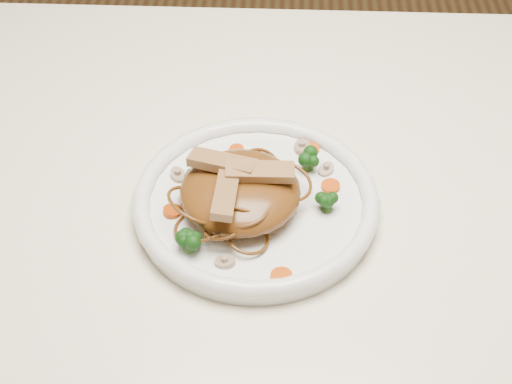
{
  "coord_description": "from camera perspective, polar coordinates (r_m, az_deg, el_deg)",
  "views": [
    {
      "loc": [
        -0.03,
        -0.62,
        1.35
      ],
      "look_at": [
        -0.05,
        -0.04,
        0.78
      ],
      "focal_mm": 51.13,
      "sensor_mm": 36.0,
      "label": 1
    }
  ],
  "objects": [
    {
      "name": "noodle_mound",
      "position": [
        0.8,
        -1.24,
        0.04
      ],
      "size": [
        0.17,
        0.17,
        0.04
      ],
      "primitive_type": "ellipsoid",
      "rotation": [
        0.0,
        0.0,
        -0.3
      ],
      "color": "#5F3812",
      "rests_on": "plate"
    },
    {
      "name": "carrot_3",
      "position": [
        0.88,
        -1.54,
        3.32
      ],
      "size": [
        0.02,
        0.02,
        0.0
      ],
      "primitive_type": "cylinder",
      "rotation": [
        0.0,
        0.0,
        0.43
      ],
      "color": "#B23A06",
      "rests_on": "plate"
    },
    {
      "name": "carrot_2",
      "position": [
        0.84,
        5.85,
        0.46
      ],
      "size": [
        0.03,
        0.03,
        0.0
      ],
      "primitive_type": "cylinder",
      "rotation": [
        0.0,
        0.0,
        -0.2
      ],
      "color": "#B23A06",
      "rests_on": "plate"
    },
    {
      "name": "chicken_b",
      "position": [
        0.79,
        -2.65,
        2.3
      ],
      "size": [
        0.08,
        0.05,
        0.01
      ],
      "primitive_type": "cube",
      "rotation": [
        0.0,
        0.0,
        2.84
      ],
      "color": "#A0774B",
      "rests_on": "noodle_mound"
    },
    {
      "name": "broccoli_0",
      "position": [
        0.85,
        4.12,
        2.66
      ],
      "size": [
        0.03,
        0.03,
        0.03
      ],
      "primitive_type": null,
      "rotation": [
        0.0,
        0.0,
        0.18
      ],
      "color": "#0E3E0D",
      "rests_on": "plate"
    },
    {
      "name": "broccoli_2",
      "position": [
        0.77,
        -5.32,
        -3.82
      ],
      "size": [
        0.03,
        0.03,
        0.03
      ],
      "primitive_type": null,
      "rotation": [
        0.0,
        0.0,
        -0.28
      ],
      "color": "#0E3E0D",
      "rests_on": "plate"
    },
    {
      "name": "carrot_1",
      "position": [
        0.81,
        -6.56,
        -1.49
      ],
      "size": [
        0.02,
        0.02,
        0.0
      ],
      "primitive_type": "cylinder",
      "rotation": [
        0.0,
        0.0,
        -0.05
      ],
      "color": "#B23A06",
      "rests_on": "plate"
    },
    {
      "name": "carrot_4",
      "position": [
        0.75,
        2.0,
        -6.6
      ],
      "size": [
        0.03,
        0.03,
        0.0
      ],
      "primitive_type": "cylinder",
      "rotation": [
        0.0,
        0.0,
        0.39
      ],
      "color": "#B23A06",
      "rests_on": "plate"
    },
    {
      "name": "broccoli_1",
      "position": [
        0.83,
        -4.71,
        1.14
      ],
      "size": [
        0.03,
        0.03,
        0.03
      ],
      "primitive_type": null,
      "rotation": [
        0.0,
        0.0,
        -0.02
      ],
      "color": "#0E3E0D",
      "rests_on": "plate"
    },
    {
      "name": "mushroom_2",
      "position": [
        0.85,
        -6.12,
        1.33
      ],
      "size": [
        0.03,
        0.03,
        0.01
      ],
      "primitive_type": "cylinder",
      "rotation": [
        0.0,
        0.0,
        -0.99
      ],
      "color": "tan",
      "rests_on": "plate"
    },
    {
      "name": "mushroom_0",
      "position": [
        0.76,
        -2.44,
        -5.48
      ],
      "size": [
        0.02,
        0.02,
        0.01
      ],
      "primitive_type": "cylinder",
      "rotation": [
        0.0,
        0.0,
        0.06
      ],
      "color": "tan",
      "rests_on": "plate"
    },
    {
      "name": "chicken_a",
      "position": [
        0.78,
        0.3,
        1.6
      ],
      "size": [
        0.08,
        0.03,
        0.01
      ],
      "primitive_type": "cube",
      "rotation": [
        0.0,
        0.0,
        0.07
      ],
      "color": "#A0774B",
      "rests_on": "noodle_mound"
    },
    {
      "name": "plate",
      "position": [
        0.83,
        0.0,
        -1.09
      ],
      "size": [
        0.36,
        0.36,
        0.02
      ],
      "primitive_type": "cylinder",
      "rotation": [
        0.0,
        0.0,
        -0.38
      ],
      "color": "white",
      "rests_on": "table"
    },
    {
      "name": "table",
      "position": [
        0.93,
        3.33,
        -3.92
      ],
      "size": [
        1.2,
        0.8,
        0.75
      ],
      "color": "white",
      "rests_on": "ground"
    },
    {
      "name": "broccoli_3",
      "position": [
        0.81,
        5.61,
        -0.7
      ],
      "size": [
        0.03,
        0.03,
        0.03
      ],
      "primitive_type": null,
      "rotation": [
        0.0,
        0.0,
        -0.35
      ],
      "color": "#0E3E0D",
      "rests_on": "plate"
    },
    {
      "name": "carrot_0",
      "position": [
        0.88,
        4.37,
        3.39
      ],
      "size": [
        0.03,
        0.03,
        0.0
      ],
      "primitive_type": "cylinder",
      "rotation": [
        0.0,
        0.0,
        -0.43
      ],
      "color": "#B23A06",
      "rests_on": "plate"
    },
    {
      "name": "mushroom_3",
      "position": [
        0.89,
        3.61,
        3.53
      ],
      "size": [
        0.03,
        0.03,
        0.01
      ],
      "primitive_type": "cylinder",
      "rotation": [
        0.0,
        0.0,
        1.55
      ],
      "color": "tan",
      "rests_on": "plate"
    },
    {
      "name": "chicken_c",
      "position": [
        0.76,
        -2.42,
        -0.25
      ],
      "size": [
        0.03,
        0.07,
        0.01
      ],
      "primitive_type": "cube",
      "rotation": [
        0.0,
        0.0,
        4.66
      ],
      "color": "#A0774B",
      "rests_on": "noodle_mound"
    },
    {
      "name": "mushroom_1",
      "position": [
        0.86,
        5.51,
        1.77
      ],
      "size": [
        0.03,
        0.03,
        0.01
      ],
      "primitive_type": "cylinder",
      "rotation": [
        0.0,
        0.0,
        0.93
      ],
      "color": "tan",
      "rests_on": "plate"
    }
  ]
}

